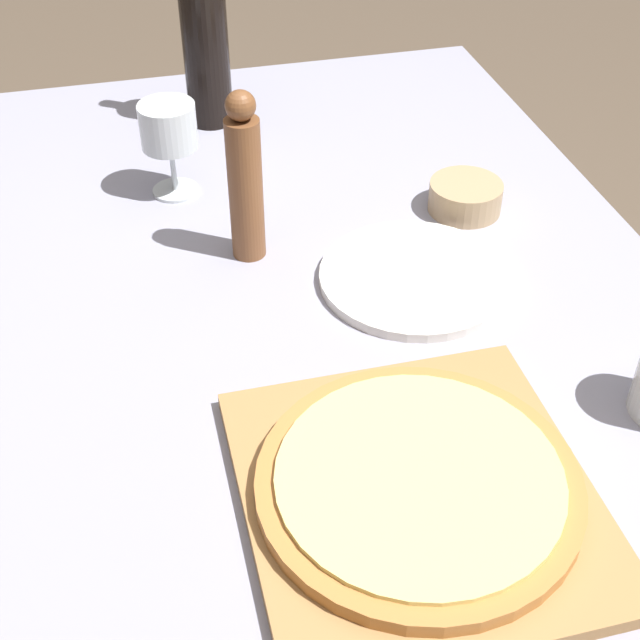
% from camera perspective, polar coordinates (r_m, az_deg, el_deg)
% --- Properties ---
extents(ground_plane, '(12.00, 12.00, 0.00)m').
position_cam_1_polar(ground_plane, '(1.74, 0.12, -19.65)').
color(ground_plane, brown).
extents(dining_table, '(0.99, 1.57, 0.77)m').
position_cam_1_polar(dining_table, '(1.21, 0.16, -2.95)').
color(dining_table, '#9393A8').
rests_on(dining_table, ground_plane).
extents(cutting_board, '(0.35, 0.38, 0.02)m').
position_cam_1_polar(cutting_board, '(0.94, 6.25, -11.11)').
color(cutting_board, '#A87A47').
rests_on(cutting_board, dining_table).
extents(pizza, '(0.33, 0.33, 0.02)m').
position_cam_1_polar(pizza, '(0.92, 6.34, -10.31)').
color(pizza, '#BC7A3D').
rests_on(pizza, cutting_board).
extents(wine_bottle, '(0.08, 0.08, 0.37)m').
position_cam_1_polar(wine_bottle, '(1.57, -7.38, 17.51)').
color(wine_bottle, black).
rests_on(wine_bottle, dining_table).
extents(pepper_mill, '(0.05, 0.05, 0.25)m').
position_cam_1_polar(pepper_mill, '(1.21, -4.82, 8.90)').
color(pepper_mill, brown).
rests_on(pepper_mill, dining_table).
extents(wine_glass, '(0.09, 0.09, 0.15)m').
position_cam_1_polar(wine_glass, '(1.37, -9.67, 11.93)').
color(wine_glass, silver).
rests_on(wine_glass, dining_table).
extents(small_bowl, '(0.11, 0.11, 0.05)m').
position_cam_1_polar(small_bowl, '(1.37, 9.28, 7.79)').
color(small_bowl, tan).
rests_on(small_bowl, dining_table).
extents(dinner_plate, '(0.26, 0.26, 0.01)m').
position_cam_1_polar(dinner_plate, '(1.22, 6.05, 2.73)').
color(dinner_plate, silver).
rests_on(dinner_plate, dining_table).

